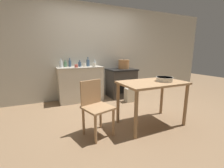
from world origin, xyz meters
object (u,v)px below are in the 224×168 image
object	(u,v)px
bottle_mid_left	(65,64)
bottle_center_right	(61,64)
flour_sack	(130,95)
stove	(121,83)
stock_pot	(124,64)
cup_far_right	(76,66)
work_table	(152,88)
bottle_left	(88,63)
bottle_center	(95,63)
bottle_far_left	(70,63)
chair	(96,105)
bottle_center_left	(80,64)
cup_right	(94,65)
cup_mid_right	(84,65)
mixing_bowl_large	(164,79)

from	to	relation	value
bottle_mid_left	bottle_center_right	bearing A→B (deg)	-141.62
flour_sack	stove	bearing A→B (deg)	89.22
bottle_center_right	stove	bearing A→B (deg)	-4.35
stock_pot	cup_far_right	world-z (taller)	stock_pot
work_table	flour_sack	size ratio (longest dim) A/B	3.08
bottle_left	bottle_center	distance (m)	0.21
bottle_far_left	bottle_mid_left	xyz separation A→B (m)	(-0.12, -0.00, -0.02)
cup_far_right	chair	bearing A→B (deg)	-91.73
stock_pot	bottle_center_left	world-z (taller)	stock_pot
flour_sack	bottle_center_left	distance (m)	1.54
bottle_center_left	cup_right	distance (m)	0.38
chair	stock_pot	xyz separation A→B (m)	(1.44, 1.72, 0.47)
cup_mid_right	bottle_far_left	bearing A→B (deg)	149.97
stock_pot	bottle_far_left	xyz separation A→B (m)	(-1.49, 0.18, 0.06)
cup_far_right	cup_mid_right	bearing A→B (deg)	20.31
mixing_bowl_large	bottle_left	size ratio (longest dim) A/B	1.21
flour_sack	mixing_bowl_large	xyz separation A→B (m)	(-0.11, -1.29, 0.64)
work_table	flour_sack	distance (m)	1.38
stove	bottle_center_left	size ratio (longest dim) A/B	4.70
stove	cup_far_right	world-z (taller)	cup_far_right
cup_mid_right	cup_far_right	world-z (taller)	cup_mid_right
bottle_center_left	bottle_center_right	bearing A→B (deg)	-179.33
work_table	mixing_bowl_large	distance (m)	0.27
bottle_center	cup_far_right	distance (m)	0.62
cup_right	cup_far_right	size ratio (longest dim) A/B	1.25
cup_far_right	bottle_mid_left	bearing A→B (deg)	128.95
bottle_mid_left	bottle_center_right	xyz separation A→B (m)	(-0.11, -0.09, 0.02)
bottle_center	bottle_mid_left	bearing A→B (deg)	178.40
work_table	stock_pot	distance (m)	1.89
flour_sack	bottle_center_left	xyz separation A→B (m)	(-1.15, 0.66, 0.79)
mixing_bowl_large	bottle_mid_left	world-z (taller)	bottle_mid_left
stove	bottle_far_left	xyz separation A→B (m)	(-1.39, 0.22, 0.58)
flour_sack	bottle_center_left	world-z (taller)	bottle_center_left
work_table	bottle_center_left	size ratio (longest dim) A/B	6.50
stock_pot	bottle_center	xyz separation A→B (m)	(-0.82, 0.15, 0.04)
bottle_far_left	bottle_center_left	bearing A→B (deg)	-20.63
work_table	cup_far_right	xyz separation A→B (m)	(-0.94, 1.72, 0.29)
bottle_mid_left	cup_far_right	world-z (taller)	bottle_mid_left
mixing_bowl_large	bottle_left	bearing A→B (deg)	112.10
bottle_center	bottle_far_left	bearing A→B (deg)	177.87
stock_pot	bottle_center	bearing A→B (deg)	169.47
bottle_left	bottle_center_left	world-z (taller)	bottle_left
cup_mid_right	stove	bearing A→B (deg)	-1.42
flour_sack	bottle_center_left	bearing A→B (deg)	149.97
bottle_mid_left	stock_pot	bearing A→B (deg)	-6.21
work_table	mixing_bowl_large	world-z (taller)	mixing_bowl_large
bottle_center	stove	bearing A→B (deg)	-14.97
bottle_far_left	bottle_mid_left	bearing A→B (deg)	-178.56
chair	bottle_center_left	world-z (taller)	bottle_center_left
bottle_center_left	bottle_center	bearing A→B (deg)	8.35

